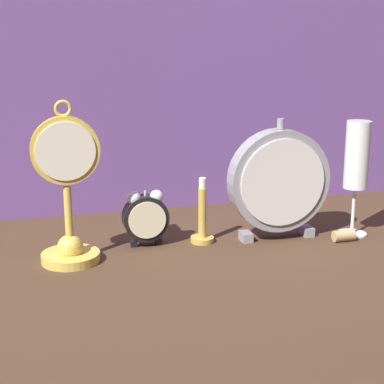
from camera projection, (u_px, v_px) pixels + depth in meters
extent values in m
plane|color=#422D1E|center=(204.00, 256.00, 1.16)|extent=(4.00, 4.00, 0.00)
cube|color=#6B478E|center=(162.00, 67.00, 1.39)|extent=(1.47, 0.01, 0.63)
cylinder|color=gold|center=(71.00, 257.00, 1.14)|extent=(0.10, 0.10, 0.02)
sphere|color=gold|center=(70.00, 247.00, 1.13)|extent=(0.05, 0.05, 0.05)
cylinder|color=gold|center=(69.00, 220.00, 1.12)|extent=(0.01, 0.01, 0.12)
cylinder|color=gold|center=(65.00, 150.00, 1.09)|extent=(0.12, 0.02, 0.12)
cylinder|color=silver|center=(66.00, 151.00, 1.08)|extent=(0.10, 0.00, 0.10)
torus|color=gold|center=(63.00, 109.00, 1.07)|extent=(0.03, 0.01, 0.03)
cube|color=black|center=(134.00, 244.00, 1.21)|extent=(0.01, 0.01, 0.01)
cube|color=black|center=(158.00, 241.00, 1.23)|extent=(0.01, 0.01, 0.01)
cylinder|color=black|center=(146.00, 218.00, 1.21)|extent=(0.09, 0.03, 0.09)
cylinder|color=beige|center=(147.00, 220.00, 1.19)|extent=(0.07, 0.00, 0.07)
sphere|color=silver|center=(134.00, 198.00, 1.19)|extent=(0.03, 0.03, 0.03)
sphere|color=silver|center=(156.00, 197.00, 1.20)|extent=(0.03, 0.03, 0.03)
cylinder|color=silver|center=(145.00, 195.00, 1.19)|extent=(0.00, 0.00, 0.02)
cube|color=gray|center=(246.00, 237.00, 1.24)|extent=(0.02, 0.03, 0.02)
cube|color=gray|center=(307.00, 231.00, 1.28)|extent=(0.02, 0.03, 0.02)
cylinder|color=gray|center=(279.00, 180.00, 1.23)|extent=(0.20, 0.04, 0.20)
cylinder|color=silver|center=(283.00, 183.00, 1.21)|extent=(0.17, 0.00, 0.17)
cylinder|color=gray|center=(281.00, 124.00, 1.20)|extent=(0.01, 0.01, 0.02)
cylinder|color=silver|center=(352.00, 233.00, 1.28)|extent=(0.06, 0.06, 0.01)
cylinder|color=silver|center=(353.00, 210.00, 1.27)|extent=(0.01, 0.01, 0.09)
cylinder|color=white|center=(357.00, 155.00, 1.24)|extent=(0.05, 0.05, 0.13)
cylinder|color=#DBC675|center=(356.00, 166.00, 1.25)|extent=(0.04, 0.04, 0.09)
cylinder|color=gold|center=(202.00, 239.00, 1.24)|extent=(0.05, 0.05, 0.01)
cylinder|color=gold|center=(202.00, 213.00, 1.22)|extent=(0.02, 0.02, 0.10)
cylinder|color=silver|center=(202.00, 183.00, 1.21)|extent=(0.01, 0.01, 0.02)
cylinder|color=tan|center=(344.00, 236.00, 1.24)|extent=(0.04, 0.02, 0.02)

